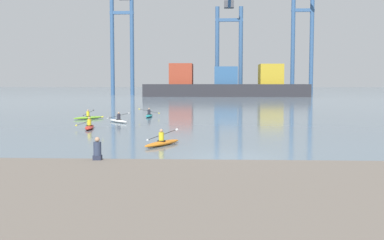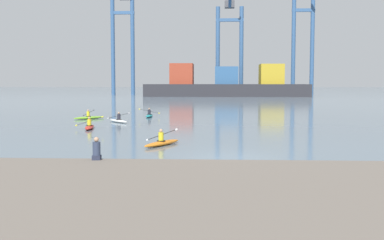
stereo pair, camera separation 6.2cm
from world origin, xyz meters
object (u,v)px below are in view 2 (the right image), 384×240
(kayak_white, at_px, (118,120))
(seated_onlooker, at_px, (97,150))
(gantry_crane_west_mid, at_px, (230,35))
(kayak_red, at_px, (90,127))
(container_barge, at_px, (226,85))
(kayak_teal, at_px, (149,115))
(gantry_crane_east_mid, at_px, (303,29))
(kayak_lime, at_px, (89,117))
(gantry_crane_west, at_px, (122,30))
(kayak_orange, at_px, (162,142))

(kayak_white, height_order, seated_onlooker, seated_onlooker)
(gantry_crane_west_mid, relative_size, kayak_red, 9.93)
(container_barge, relative_size, kayak_teal, 12.61)
(gantry_crane_east_mid, distance_m, kayak_lime, 103.48)
(kayak_teal, height_order, seated_onlooker, seated_onlooker)
(gantry_crane_west, bearing_deg, kayak_lime, -80.77)
(kayak_red, xyz_separation_m, kayak_orange, (6.74, -9.46, 0.00))
(container_barge, height_order, kayak_orange, container_barge)
(kayak_teal, relative_size, kayak_orange, 1.03)
(container_barge, distance_m, gantry_crane_west_mid, 18.07)
(kayak_red, distance_m, kayak_orange, 11.62)
(gantry_crane_west_mid, height_order, kayak_teal, gantry_crane_west_mid)
(kayak_lime, distance_m, kayak_orange, 21.62)
(kayak_white, xyz_separation_m, kayak_orange, (5.74, -15.60, -0.00))
(container_barge, relative_size, gantry_crane_east_mid, 1.14)
(gantry_crane_east_mid, bearing_deg, seated_onlooker, -103.70)
(gantry_crane_west_mid, height_order, kayak_red, gantry_crane_west_mid)
(kayak_orange, relative_size, seated_onlooker, 3.69)
(gantry_crane_east_mid, relative_size, kayak_orange, 11.42)
(container_barge, xyz_separation_m, kayak_white, (-11.47, -84.36, -2.77))
(gantry_crane_west, relative_size, kayak_teal, 11.82)
(kayak_orange, bearing_deg, kayak_lime, 116.01)
(kayak_white, relative_size, seated_onlooker, 3.46)
(kayak_white, relative_size, kayak_red, 0.90)
(kayak_lime, distance_m, kayak_white, 5.35)
(kayak_teal, xyz_separation_m, kayak_white, (-1.81, -7.06, 0.00))
(kayak_teal, bearing_deg, kayak_orange, -80.16)
(gantry_crane_east_mid, bearing_deg, container_barge, -148.43)
(kayak_red, bearing_deg, kayak_white, 80.76)
(gantry_crane_west, height_order, kayak_white, gantry_crane_west)
(kayak_red, height_order, seated_onlooker, seated_onlooker)
(kayak_lime, relative_size, kayak_white, 0.91)
(kayak_red, bearing_deg, seated_onlooker, -74.04)
(kayak_lime, bearing_deg, container_barge, 79.31)
(kayak_teal, bearing_deg, gantry_crane_west, 102.86)
(gantry_crane_west, distance_m, seated_onlooker, 127.05)
(kayak_lime, height_order, kayak_red, kayak_red)
(kayak_teal, xyz_separation_m, kayak_orange, (3.93, -22.66, 0.00))
(kayak_lime, height_order, kayak_white, kayak_lime)
(gantry_crane_west_mid, distance_m, kayak_white, 97.64)
(container_barge, distance_m, kayak_lime, 82.00)
(gantry_crane_west, relative_size, kayak_red, 11.70)
(container_barge, height_order, kayak_teal, container_barge)
(kayak_white, bearing_deg, kayak_teal, 75.60)
(gantry_crane_west_mid, distance_m, kayak_orange, 112.43)
(kayak_teal, bearing_deg, gantry_crane_west_mid, 83.01)
(gantry_crane_west_mid, height_order, gantry_crane_east_mid, gantry_crane_east_mid)
(gantry_crane_west_mid, distance_m, gantry_crane_east_mid, 21.73)
(container_barge, distance_m, gantry_crane_east_mid, 31.13)
(gantry_crane_east_mid, height_order, kayak_orange, gantry_crane_east_mid)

